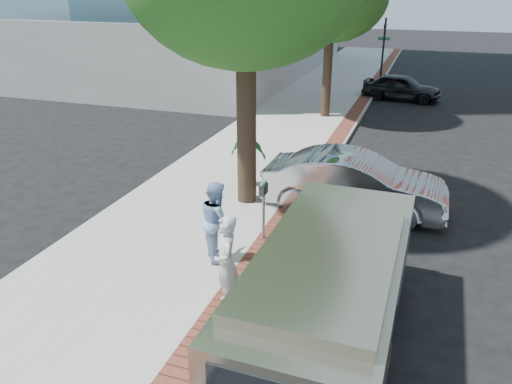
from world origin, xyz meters
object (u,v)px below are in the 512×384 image
at_px(van, 331,287).
at_px(bg_car, 402,87).
at_px(parking_meter, 263,198).
at_px(person_officer, 217,220).
at_px(sedan_silver, 354,183).
at_px(person_gray, 226,262).
at_px(person_green, 248,155).

bearing_deg(van, bg_car, 91.61).
height_order(parking_meter, person_officer, person_officer).
distance_m(sedan_silver, bg_car, 14.66).
bearing_deg(person_officer, parking_meter, -65.89).
bearing_deg(person_gray, person_green, 167.15).
relative_size(parking_meter, sedan_silver, 0.30).
relative_size(parking_meter, person_gray, 0.80).
relative_size(person_gray, sedan_silver, 0.38).
bearing_deg(parking_meter, person_green, 115.74).
xyz_separation_m(person_gray, van, (1.98, -0.27, 0.08)).
distance_m(person_officer, person_green, 4.31).
height_order(person_gray, van, van).
xyz_separation_m(sedan_silver, bg_car, (0.21, 14.66, -0.12)).
xyz_separation_m(person_green, bg_car, (3.42, 14.16, -0.40)).
bearing_deg(bg_car, van, -171.47).
distance_m(person_officer, van, 3.41).
bearing_deg(person_green, sedan_silver, 175.70).
distance_m(parking_meter, person_officer, 1.33).
relative_size(person_officer, bg_car, 0.45).
bearing_deg(bg_car, person_green, 174.24).
xyz_separation_m(person_gray, bg_car, (1.74, 19.98, -0.39)).
bearing_deg(van, person_gray, 173.13).
xyz_separation_m(person_green, van, (3.67, -6.10, 0.07)).
distance_m(person_green, sedan_silver, 3.26).
bearing_deg(person_gray, person_officer, 179.63).
bearing_deg(parking_meter, bg_car, 83.64).
xyz_separation_m(bg_car, van, (0.24, -20.26, 0.47)).
relative_size(sedan_silver, van, 0.85).
bearing_deg(person_officer, person_gray, 174.10).
distance_m(person_officer, sedan_silver, 4.44).
bearing_deg(van, sedan_silver, 95.57).
distance_m(person_gray, person_officer, 1.82).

